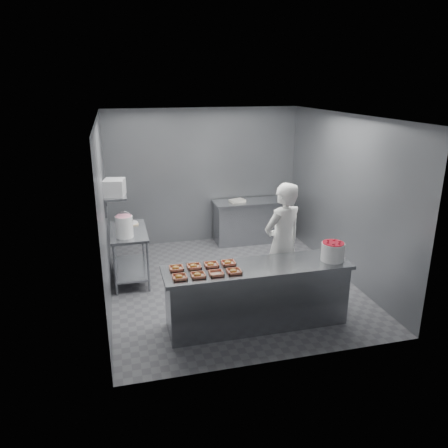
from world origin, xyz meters
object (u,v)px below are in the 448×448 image
Objects in this scene: tray_0 at (179,277)px; glaze_bucket at (124,226)px; tray_1 at (198,275)px; worker at (282,244)px; service_counter at (257,295)px; prep_table at (130,247)px; appliance at (114,187)px; strawberry_tub at (333,251)px; tray_4 at (176,268)px; tray_2 at (216,273)px; tray_7 at (228,263)px; tray_6 at (211,265)px; tray_5 at (194,266)px; tray_3 at (234,271)px; back_counter at (249,221)px.

glaze_bucket is at bearing 109.26° from tray_0.
tray_1 is 1.63m from worker.
tray_0 reaches higher than service_counter.
appliance reaches higher than prep_table.
appliance reaches higher than strawberry_tub.
tray_2 is at bearing -30.95° from tray_4.
tray_7 is 0.10× the size of worker.
tray_4 is (-0.24, 0.29, 0.00)m from tray_1.
tray_0 is at bearing -178.17° from strawberry_tub.
tray_7 is 0.54× the size of appliance.
worker is at bearing 20.59° from tray_6.
tray_0 is at bearing -129.65° from tray_5.
prep_table is 6.40× the size of tray_5.
tray_5 is 0.44× the size of glaze_bucket.
tray_2 is 2.09m from glaze_bucket.
tray_0 is 1.00× the size of tray_1.
tray_2 is 1.00× the size of tray_7.
glaze_bucket reaches higher than tray_2.
tray_1 reaches higher than tray_2.
strawberry_tub reaches higher than prep_table.
appliance is (-2.41, 1.16, 0.75)m from worker.
tray_7 is at bearing 0.00° from tray_5.
tray_5 is at bearing -4.45° from worker.
appliance is (-0.96, 1.90, 0.77)m from tray_1.
tray_3 is 1.00× the size of tray_5.
back_counter is 3.75m from tray_2.
tray_2 is (0.24, 0.00, -0.00)m from tray_1.
strawberry_tub is (1.93, -0.22, 0.12)m from tray_5.
strawberry_tub is (2.17, 0.07, 0.12)m from tray_0.
glaze_bucket is (-2.62, -1.62, 0.63)m from back_counter.
service_counter is 3.37m from back_counter.
tray_5 is at bearing 180.00° from tray_6.
tray_4 is at bearing -6.80° from worker.
appliance is (-0.96, 1.61, 0.77)m from tray_5.
back_counter is 3.49× the size of glaze_bucket.
tray_2 is at bearing 180.00° from tray_3.
tray_7 is at bearing -47.89° from glaze_bucket.
appliance is at bearing -151.27° from back_counter.
tray_4 is at bearing 180.00° from tray_6.
worker reaches higher than prep_table.
tray_3 is at bearing -50.35° from tray_6.
service_counter is 13.88× the size of tray_1.
strawberry_tub is at bearing -5.78° from tray_4.
prep_table and back_counter have the same top height.
back_counter is 2.71m from worker.
tray_5 reaches higher than tray_2.
back_counter is 8.01× the size of tray_2.
tray_5 is (-1.76, -3.11, 0.47)m from back_counter.
tray_4 is at bearing -67.33° from glaze_bucket.
tray_6 is at bearing 0.00° from tray_4.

